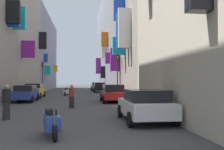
{
  "coord_description": "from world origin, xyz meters",
  "views": [
    {
      "loc": [
        1.18,
        -2.82,
        1.81
      ],
      "look_at": [
        4.6,
        25.8,
        2.4
      ],
      "focal_mm": 40.54,
      "sensor_mm": 36.0,
      "label": 1
    }
  ],
  "objects_px": {
    "parked_car_white": "(145,105)",
    "parked_car_blue": "(25,93)",
    "parked_car_grey": "(96,86)",
    "pedestrian_crossing": "(7,102)",
    "parked_car_red": "(113,93)",
    "pedestrian_near_left": "(72,96)",
    "scooter_silver": "(93,87)",
    "traffic_light_far_corner": "(42,72)",
    "parked_car_yellow": "(34,90)",
    "scooter_white": "(66,92)",
    "parked_car_black": "(99,87)",
    "scooter_blue": "(52,122)",
    "traffic_light_near_corner": "(117,68)"
  },
  "relations": [
    {
      "from": "pedestrian_near_left",
      "to": "parked_car_white",
      "type": "bearing_deg",
      "value": -59.52
    },
    {
      "from": "parked_car_black",
      "to": "scooter_white",
      "type": "height_order",
      "value": "parked_car_black"
    },
    {
      "from": "parked_car_red",
      "to": "scooter_silver",
      "type": "relative_size",
      "value": 2.12
    },
    {
      "from": "parked_car_white",
      "to": "parked_car_blue",
      "type": "distance_m",
      "value": 13.49
    },
    {
      "from": "scooter_blue",
      "to": "traffic_light_far_corner",
      "type": "distance_m",
      "value": 30.47
    },
    {
      "from": "parked_car_black",
      "to": "scooter_blue",
      "type": "xyz_separation_m",
      "value": [
        -3.57,
        -29.84,
        -0.31
      ]
    },
    {
      "from": "scooter_blue",
      "to": "pedestrian_crossing",
      "type": "bearing_deg",
      "value": 123.28
    },
    {
      "from": "parked_car_yellow",
      "to": "parked_car_red",
      "type": "height_order",
      "value": "parked_car_yellow"
    },
    {
      "from": "pedestrian_near_left",
      "to": "parked_car_black",
      "type": "bearing_deg",
      "value": 81.38
    },
    {
      "from": "traffic_light_near_corner",
      "to": "pedestrian_crossing",
      "type": "bearing_deg",
      "value": -119.64
    },
    {
      "from": "pedestrian_near_left",
      "to": "pedestrian_crossing",
      "type": "bearing_deg",
      "value": -121.07
    },
    {
      "from": "parked_car_black",
      "to": "traffic_light_far_corner",
      "type": "xyz_separation_m",
      "value": [
        -8.4,
        0.13,
        2.24
      ]
    },
    {
      "from": "parked_car_red",
      "to": "pedestrian_near_left",
      "type": "distance_m",
      "value": 5.27
    },
    {
      "from": "pedestrian_crossing",
      "to": "traffic_light_far_corner",
      "type": "height_order",
      "value": "traffic_light_far_corner"
    },
    {
      "from": "parked_car_white",
      "to": "pedestrian_crossing",
      "type": "bearing_deg",
      "value": 168.96
    },
    {
      "from": "parked_car_white",
      "to": "parked_car_grey",
      "type": "bearing_deg",
      "value": 90.38
    },
    {
      "from": "pedestrian_crossing",
      "to": "parked_car_yellow",
      "type": "bearing_deg",
      "value": 95.78
    },
    {
      "from": "parked_car_yellow",
      "to": "parked_car_grey",
      "type": "relative_size",
      "value": 1.07
    },
    {
      "from": "parked_car_white",
      "to": "scooter_white",
      "type": "xyz_separation_m",
      "value": [
        -4.58,
        19.37,
        -0.28
      ]
    },
    {
      "from": "parked_car_grey",
      "to": "pedestrian_crossing",
      "type": "bearing_deg",
      "value": -100.24
    },
    {
      "from": "parked_car_yellow",
      "to": "pedestrian_crossing",
      "type": "xyz_separation_m",
      "value": [
        1.54,
        -15.18,
        0.03
      ]
    },
    {
      "from": "parked_car_black",
      "to": "pedestrian_near_left",
      "type": "height_order",
      "value": "pedestrian_near_left"
    },
    {
      "from": "traffic_light_near_corner",
      "to": "parked_car_white",
      "type": "bearing_deg",
      "value": -92.77
    },
    {
      "from": "scooter_silver",
      "to": "pedestrian_crossing",
      "type": "relative_size",
      "value": 1.15
    },
    {
      "from": "parked_car_yellow",
      "to": "parked_car_grey",
      "type": "height_order",
      "value": "parked_car_yellow"
    },
    {
      "from": "parked_car_white",
      "to": "scooter_white",
      "type": "height_order",
      "value": "parked_car_white"
    },
    {
      "from": "scooter_blue",
      "to": "pedestrian_near_left",
      "type": "xyz_separation_m",
      "value": [
        0.31,
        8.33,
        0.3
      ]
    },
    {
      "from": "parked_car_blue",
      "to": "parked_car_grey",
      "type": "bearing_deg",
      "value": 72.37
    },
    {
      "from": "pedestrian_crossing",
      "to": "parked_car_white",
      "type": "bearing_deg",
      "value": -11.04
    },
    {
      "from": "parked_car_red",
      "to": "scooter_silver",
      "type": "bearing_deg",
      "value": 90.65
    },
    {
      "from": "parked_car_white",
      "to": "parked_car_red",
      "type": "distance_m",
      "value": 9.97
    },
    {
      "from": "parked_car_grey",
      "to": "traffic_light_far_corner",
      "type": "distance_m",
      "value": 10.9
    },
    {
      "from": "parked_car_black",
      "to": "traffic_light_far_corner",
      "type": "distance_m",
      "value": 8.7
    },
    {
      "from": "scooter_silver",
      "to": "traffic_light_far_corner",
      "type": "distance_m",
      "value": 15.63
    },
    {
      "from": "parked_car_black",
      "to": "pedestrian_crossing",
      "type": "xyz_separation_m",
      "value": [
        -6.03,
        -26.1,
        0.03
      ]
    },
    {
      "from": "scooter_white",
      "to": "pedestrian_near_left",
      "type": "xyz_separation_m",
      "value": [
        1.17,
        -13.58,
        0.3
      ]
    },
    {
      "from": "traffic_light_near_corner",
      "to": "traffic_light_far_corner",
      "type": "distance_m",
      "value": 16.97
    },
    {
      "from": "parked_car_blue",
      "to": "parked_car_white",
      "type": "bearing_deg",
      "value": -56.18
    },
    {
      "from": "parked_car_yellow",
      "to": "scooter_silver",
      "type": "xyz_separation_m",
      "value": [
        7.16,
        24.23,
        -0.31
      ]
    },
    {
      "from": "parked_car_white",
      "to": "pedestrian_near_left",
      "type": "bearing_deg",
      "value": 120.48
    },
    {
      "from": "parked_car_white",
      "to": "pedestrian_near_left",
      "type": "relative_size",
      "value": 2.56
    },
    {
      "from": "parked_car_blue",
      "to": "parked_car_yellow",
      "type": "bearing_deg",
      "value": 92.2
    },
    {
      "from": "parked_car_white",
      "to": "parked_car_grey",
      "type": "relative_size",
      "value": 0.99
    },
    {
      "from": "parked_car_yellow",
      "to": "scooter_white",
      "type": "distance_m",
      "value": 4.34
    },
    {
      "from": "parked_car_black",
      "to": "scooter_white",
      "type": "bearing_deg",
      "value": -119.18
    },
    {
      "from": "parked_car_blue",
      "to": "scooter_silver",
      "type": "xyz_separation_m",
      "value": [
        6.96,
        29.41,
        -0.27
      ]
    },
    {
      "from": "parked_car_yellow",
      "to": "parked_car_black",
      "type": "xyz_separation_m",
      "value": [
        7.56,
        10.92,
        -0.0
      ]
    },
    {
      "from": "pedestrian_crossing",
      "to": "parked_car_grey",
      "type": "bearing_deg",
      "value": 79.76
    },
    {
      "from": "parked_car_black",
      "to": "pedestrian_near_left",
      "type": "relative_size",
      "value": 2.77
    },
    {
      "from": "pedestrian_crossing",
      "to": "scooter_silver",
      "type": "bearing_deg",
      "value": 81.88
    }
  ]
}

